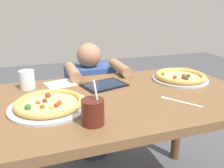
% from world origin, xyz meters
% --- Properties ---
extents(dining_table, '(1.31, 0.78, 0.75)m').
position_xyz_m(dining_table, '(0.00, 0.00, 0.63)').
color(dining_table, brown).
rests_on(dining_table, ground).
extents(pizza_near, '(0.36, 0.36, 0.04)m').
position_xyz_m(pizza_near, '(-0.39, -0.04, 0.77)').
color(pizza_near, '#B7B7BC').
rests_on(pizza_near, dining_table).
extents(pizza_far, '(0.34, 0.34, 0.04)m').
position_xyz_m(pizza_far, '(0.41, 0.12, 0.77)').
color(pizza_far, '#B7B7BC').
rests_on(pizza_far, dining_table).
extents(drink_cup_colored, '(0.09, 0.09, 0.18)m').
position_xyz_m(drink_cup_colored, '(-0.24, -0.25, 0.80)').
color(drink_cup_colored, '#4C1E14').
rests_on(drink_cup_colored, dining_table).
extents(water_cup_clear, '(0.08, 0.08, 0.10)m').
position_xyz_m(water_cup_clear, '(-0.49, 0.26, 0.80)').
color(water_cup_clear, silver).
rests_on(water_cup_clear, dining_table).
extents(paper_napkin, '(0.19, 0.18, 0.00)m').
position_xyz_m(paper_napkin, '(-0.31, 0.28, 0.75)').
color(paper_napkin, white).
rests_on(paper_napkin, dining_table).
extents(fork, '(0.13, 0.18, 0.00)m').
position_xyz_m(fork, '(0.20, -0.17, 0.75)').
color(fork, silver).
rests_on(fork, dining_table).
extents(tablet, '(0.28, 0.23, 0.01)m').
position_xyz_m(tablet, '(-0.07, 0.17, 0.75)').
color(tablet, black).
rests_on(tablet, dining_table).
extents(diner_seated, '(0.40, 0.52, 0.93)m').
position_xyz_m(diner_seated, '(-0.05, 0.62, 0.43)').
color(diner_seated, '#333847').
rests_on(diner_seated, ground).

